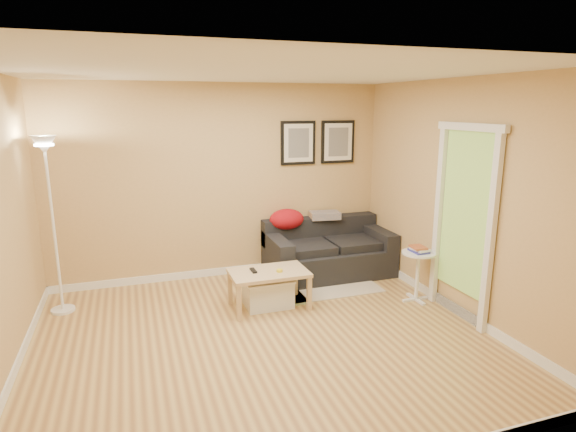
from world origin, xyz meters
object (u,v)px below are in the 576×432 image
object	(u,v)px
storage_bin	(268,292)
book_stack	(419,249)
coffee_table	(269,289)
floor_lamp	(54,231)
sofa	(329,248)
side_table	(417,276)

from	to	relation	value
storage_bin	book_stack	xyz separation A→B (m)	(1.75, -0.41, 0.47)
coffee_table	floor_lamp	distance (m)	2.48
book_stack	sofa	bearing A→B (deg)	119.00
side_table	floor_lamp	bearing A→B (deg)	165.58
sofa	floor_lamp	distance (m)	3.43
sofa	coffee_table	bearing A→B (deg)	-144.11
book_stack	floor_lamp	xyz separation A→B (m)	(-4.02, 1.03, 0.30)
storage_bin	side_table	distance (m)	1.80
book_stack	storage_bin	bearing A→B (deg)	166.97
sofa	side_table	xyz separation A→B (m)	(0.64, -1.18, -0.07)
coffee_table	side_table	bearing A→B (deg)	-23.57
side_table	book_stack	world-z (taller)	book_stack
side_table	floor_lamp	distance (m)	4.20
sofa	side_table	distance (m)	1.34
side_table	sofa	bearing A→B (deg)	118.47
coffee_table	floor_lamp	size ratio (longest dim) A/B	0.44
sofa	book_stack	world-z (taller)	sofa
side_table	book_stack	bearing A→B (deg)	69.00
coffee_table	storage_bin	world-z (taller)	coffee_table
coffee_table	storage_bin	bearing A→B (deg)	76.38
side_table	book_stack	xyz separation A→B (m)	(0.00, 0.01, 0.34)
side_table	book_stack	size ratio (longest dim) A/B	2.68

